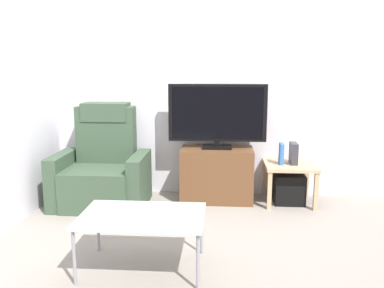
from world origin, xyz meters
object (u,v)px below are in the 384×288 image
Objects in this scene: tv_stand at (217,174)px; subwoofer_box at (289,188)px; cell_phone at (123,216)px; recliner_armchair at (102,170)px; book_upright at (281,154)px; side_table at (290,170)px; game_console at (294,153)px; television at (217,115)px; coffee_table at (142,218)px.

tv_stand is 0.80m from subwoofer_box.
subwoofer_box is 2.14× the size of cell_phone.
book_upright is (1.93, 0.15, 0.18)m from recliner_armchair.
recliner_armchair is at bearing -175.32° from subwoofer_box.
tv_stand is at bearing 176.10° from book_upright.
game_console reaches higher than side_table.
television is 0.92m from game_console.
side_table reaches higher than coffee_table.
television is 0.81m from book_upright.
coffee_table is (-1.31, -1.59, 0.23)m from subwoofer_box.
recliner_armchair is at bearing 89.63° from cell_phone.
tv_stand is 1.80m from cell_phone.
cell_phone is at bearing -131.24° from subwoofer_box.
game_console is (0.04, 0.01, 0.39)m from subwoofer_box.
coffee_table is at bearing -127.69° from book_upright.
recliner_armchair is at bearing -170.26° from television.
subwoofer_box is at bearing -1.96° from tv_stand.
television reaches higher than game_console.
television reaches higher than subwoofer_box.
game_console is at bearing 15.95° from side_table.
cell_phone is (-1.44, -1.65, 0.26)m from subwoofer_box.
game_console is 0.25× the size of coffee_table.
cell_phone is (-0.65, -1.69, -0.54)m from television.
game_console reaches higher than subwoofer_box.
subwoofer_box is 1.42× the size of book_upright.
coffee_table is at bearing -72.88° from recliner_armchair.
book_upright reaches higher than subwoofer_box.
recliner_armchair is 7.20× the size of cell_phone.
side_table is 2.39× the size of book_upright.
book_upright is 1.51× the size of cell_phone.
cell_phone is (-1.44, -1.65, 0.05)m from side_table.
game_console reaches higher than cell_phone.
coffee_table is (-0.52, -1.63, -0.57)m from television.
book_upright is 0.14m from game_console.
game_console is at bearing 26.39° from cell_phone.
coffee_table is (-0.52, -1.62, 0.10)m from tv_stand.
tv_stand is 5.26× the size of cell_phone.
game_console is at bearing 12.53° from book_upright.
tv_stand is 3.46× the size of game_console.
subwoofer_box is at bearing 50.45° from coffee_table.
recliner_armchair reaches higher than game_console.
side_table is at bearing -1.96° from tv_stand.
tv_stand reaches higher than cell_phone.
book_upright is at bearing -168.69° from subwoofer_box.
book_upright is (-0.10, -0.02, 0.39)m from subwoofer_box.
cell_phone reaches higher than subwoofer_box.
television is 4.67× the size of game_console.
recliner_armchair is at bearing -171.11° from tv_stand.
coffee_table is at bearing -107.63° from television.
side_table is 0.21m from book_upright.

